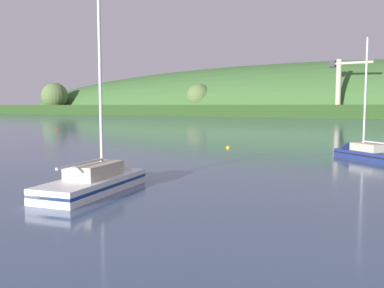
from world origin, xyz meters
TOP-DOWN VIEW (x-y plane):
  - far_shoreline_hill at (-6.40, 215.42)m, footprint 497.48×115.57m
  - dockside_crane at (6.73, 173.37)m, footprint 16.13×4.97m
  - sailboat_near_mooring at (8.76, 20.50)m, footprint 3.33×8.78m
  - sailboat_midwater_white at (21.63, 42.69)m, footprint 7.08×6.96m
  - mooring_buoy_foreground at (-36.43, 64.83)m, footprint 0.52×0.52m
  - mooring_buoy_midchannel at (7.42, 45.24)m, footprint 0.50×0.50m

SIDE VIEW (x-z plane):
  - mooring_buoy_foreground at x=-36.43m, z-range -0.30..0.30m
  - mooring_buoy_midchannel at x=7.42m, z-range -0.29..0.29m
  - sailboat_near_mooring at x=8.76m, z-range -6.18..6.64m
  - sailboat_midwater_white at x=21.63m, z-range -5.80..6.31m
  - far_shoreline_hill at x=-6.40m, z-range -26.19..26.71m
  - dockside_crane at x=6.73m, z-range -0.08..22.74m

